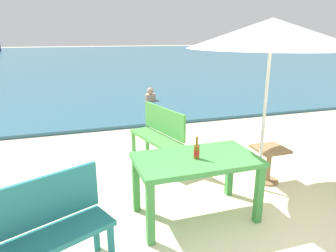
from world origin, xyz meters
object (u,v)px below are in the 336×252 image
(side_table_wood, at_px, (269,160))
(swimmer_person, at_px, (150,95))
(picnic_table_green, at_px, (196,166))
(bench_teal_center, at_px, (39,229))
(beer_bottle_amber, at_px, (197,151))
(patio_umbrella, at_px, (272,33))
(bench_green_left, at_px, (159,132))

(side_table_wood, relative_size, swimmer_person, 1.32)
(picnic_table_green, height_order, bench_teal_center, bench_teal_center)
(side_table_wood, bearing_deg, bench_teal_center, -161.00)
(side_table_wood, bearing_deg, beer_bottle_amber, -159.16)
(beer_bottle_amber, relative_size, side_table_wood, 0.49)
(beer_bottle_amber, bearing_deg, bench_teal_center, -162.59)
(patio_umbrella, height_order, bench_green_left, patio_umbrella)
(beer_bottle_amber, distance_m, bench_green_left, 1.74)
(patio_umbrella, height_order, swimmer_person, patio_umbrella)
(picnic_table_green, distance_m, side_table_wood, 1.49)
(bench_green_left, bearing_deg, patio_umbrella, -51.48)
(picnic_table_green, relative_size, swimmer_person, 3.41)
(patio_umbrella, bearing_deg, swimmer_person, 89.68)
(patio_umbrella, bearing_deg, bench_green_left, 128.52)
(picnic_table_green, height_order, beer_bottle_amber, beer_bottle_amber)
(beer_bottle_amber, height_order, side_table_wood, beer_bottle_amber)
(side_table_wood, xyz_separation_m, swimmer_person, (-0.22, 5.88, -0.11))
(swimmer_person, bearing_deg, picnic_table_green, -100.21)
(swimmer_person, bearing_deg, beer_bottle_amber, -100.28)
(picnic_table_green, distance_m, swimmer_person, 6.49)
(bench_teal_center, bearing_deg, picnic_table_green, 18.33)
(side_table_wood, distance_m, bench_teal_center, 3.21)
(patio_umbrella, distance_m, bench_green_left, 2.32)
(side_table_wood, bearing_deg, bench_green_left, 138.01)
(side_table_wood, bearing_deg, swimmer_person, 92.17)
(picnic_table_green, xyz_separation_m, bench_green_left, (0.05, 1.68, -0.11))
(picnic_table_green, xyz_separation_m, side_table_wood, (1.37, 0.49, -0.30))
(picnic_table_green, relative_size, bench_green_left, 1.12)
(beer_bottle_amber, xyz_separation_m, patio_umbrella, (1.13, 0.38, 1.26))
(picnic_table_green, bearing_deg, swimmer_person, 79.79)
(beer_bottle_amber, relative_size, bench_teal_center, 0.21)
(bench_green_left, xyz_separation_m, swimmer_person, (1.10, 4.69, -0.30))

